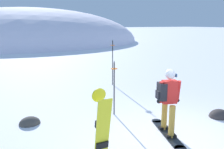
% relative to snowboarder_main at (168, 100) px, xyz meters
% --- Properties ---
extents(ground_plane, '(300.00, 300.00, 0.00)m').
position_rel_snowboarder_main_xyz_m(ground_plane, '(-0.07, -0.42, -0.92)').
color(ground_plane, white).
extents(ridge_peak_main, '(33.36, 30.02, 10.31)m').
position_rel_snowboarder_main_xyz_m(ridge_peak_main, '(1.80, 33.90, -0.92)').
color(ridge_peak_main, white).
rests_on(ridge_peak_main, ground).
extents(snowboarder_main, '(0.77, 1.76, 1.71)m').
position_rel_snowboarder_main_xyz_m(snowboarder_main, '(0.00, 0.00, 0.00)').
color(snowboarder_main, black).
rests_on(snowboarder_main, ground).
extents(spare_snowboard, '(0.28, 0.33, 1.64)m').
position_rel_snowboarder_main_xyz_m(spare_snowboard, '(-2.13, -0.61, -0.09)').
color(spare_snowboard, yellow).
rests_on(spare_snowboard, ground).
extents(piste_marker_near, '(0.20, 0.20, 1.73)m').
position_rel_snowboarder_main_xyz_m(piste_marker_near, '(-0.58, 1.79, 0.07)').
color(piste_marker_near, black).
rests_on(piste_marker_near, ground).
extents(piste_marker_far, '(0.20, 0.20, 2.11)m').
position_rel_snowboarder_main_xyz_m(piste_marker_far, '(1.07, 5.04, 0.28)').
color(piste_marker_far, black).
rests_on(piste_marker_far, ground).
extents(rock_dark, '(0.66, 0.56, 0.46)m').
position_rel_snowboarder_main_xyz_m(rock_dark, '(2.20, 0.12, -0.92)').
color(rock_dark, '#383333').
rests_on(rock_dark, ground).
extents(rock_mid, '(0.59, 0.51, 0.42)m').
position_rel_snowboarder_main_xyz_m(rock_mid, '(-3.06, 2.27, -0.92)').
color(rock_mid, '#4C4742').
rests_on(rock_mid, ground).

